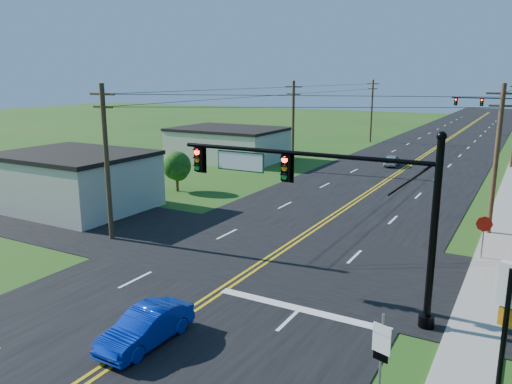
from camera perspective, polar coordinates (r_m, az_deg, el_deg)
The scene contains 16 objects.
ground at distance 18.12m, azimuth -17.28°, elevation -18.58°, with size 260.00×260.00×0.00m, color #1C4D16.
road_main at distance 62.13m, azimuth 18.14°, elevation 3.73°, with size 16.00×220.00×0.04m, color black.
road_cross at distance 26.83m, azimuth 1.63°, elevation -7.28°, with size 70.00×10.00×0.04m, color black.
signal_mast_main at distance 20.24m, azimuth 7.35°, elevation -0.15°, with size 11.30×0.60×7.48m.
signal_mast_far at distance 90.74m, azimuth 24.94°, elevation 8.78°, with size 10.98×0.60×7.48m.
cream_bldg_near at distance 38.25m, azimuth -20.04°, elevation 1.25°, with size 10.20×8.20×4.10m.
cream_bldg_far at distance 57.69m, azimuth -3.13°, elevation 5.53°, with size 12.20×9.20×3.70m.
utility_pole_left_a at distance 29.67m, azimuth -16.71°, elevation 3.53°, with size 1.80×0.28×9.00m.
utility_pole_left_b at distance 50.21m, azimuth 4.25°, elevation 7.70°, with size 1.80×0.28×9.00m.
utility_pole_left_c at distance 75.49m, azimuth 13.08°, elevation 9.16°, with size 1.80×0.28×9.00m.
utility_pole_right_a at distance 32.70m, azimuth 25.77°, elevation 3.62°, with size 1.80×0.28×9.00m.
tree_left at distance 41.86m, azimuth -9.06°, elevation 2.98°, with size 2.40×2.40×3.37m.
blue_car at distance 18.73m, azimuth -12.45°, elevation -14.92°, with size 1.36×3.89×1.28m, color #082AB6.
distant_car at distance 55.37m, azimuth 15.27°, elevation 3.47°, with size 1.43×3.56×1.21m, color #B9BABF.
route_sign at distance 16.12m, azimuth 14.13°, elevation -16.68°, with size 0.60×0.21×2.46m.
stop_sign at distance 28.40m, azimuth 24.60°, elevation -3.80°, with size 0.83×0.18×2.34m.
Camera 1 is at (11.62, -10.33, 9.30)m, focal length 35.00 mm.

